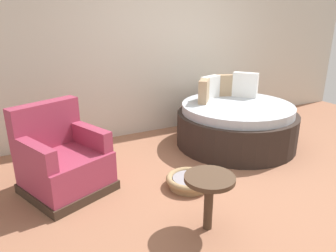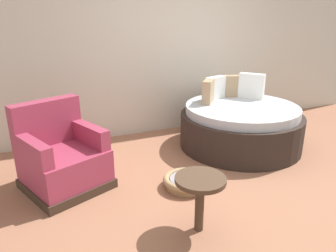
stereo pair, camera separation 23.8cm
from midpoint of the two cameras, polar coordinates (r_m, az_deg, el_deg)
ground_plane at (r=3.83m, az=13.62°, el=-9.74°), size 8.00×8.00×0.02m
back_wall at (r=5.11m, az=1.01°, el=16.13°), size 8.00×0.12×3.06m
round_daybed at (r=4.72m, az=14.22°, el=0.15°), size 1.73×1.73×0.99m
red_armchair at (r=3.63m, az=-16.76°, el=-5.67°), size 1.04×1.04×0.94m
pet_basket at (r=3.58m, az=5.18°, el=-9.89°), size 0.51×0.51×0.13m
side_table at (r=2.78m, az=8.30°, el=-10.88°), size 0.44×0.44×0.52m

